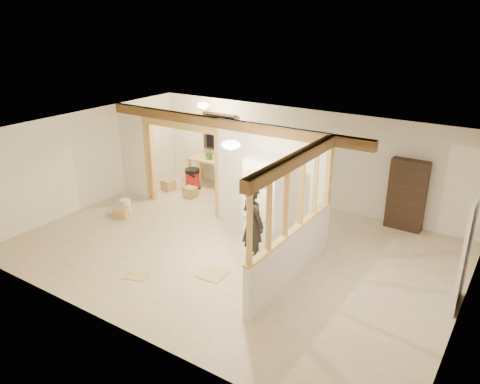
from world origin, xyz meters
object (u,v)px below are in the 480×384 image
Objects in this scene: work_table at (212,173)px; refrigerator at (267,200)px; shop_vac at (192,179)px; bookshelf at (407,195)px; woman at (253,224)px.

refrigerator is at bearing -34.94° from work_table.
shop_vac is (-0.35, -0.48, -0.11)m from work_table.
bookshelf is at bearing 1.52° from work_table.
work_table is (-3.06, 2.11, -0.54)m from refrigerator.
woman is at bearing -35.30° from shop_vac.
shop_vac is (-3.63, 2.57, -0.51)m from woman.
bookshelf is (2.17, 3.22, 0.03)m from woman.
work_table is at bearing 145.34° from refrigerator.
woman is 4.50m from work_table.
work_table reaches higher than shop_vac.
refrigerator is 1.18× the size of woman.
refrigerator is at bearing -136.27° from bookshelf.
work_table is at bearing -21.46° from woman.
work_table is at bearing -178.20° from bookshelf.
refrigerator is 3.17× the size of shop_vac.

